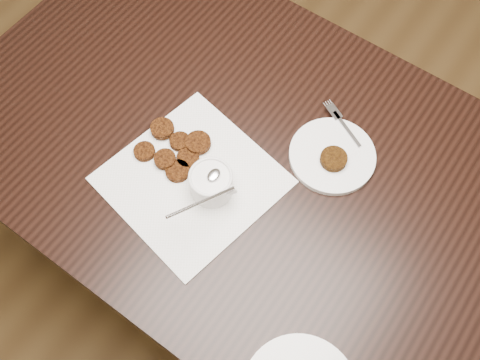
% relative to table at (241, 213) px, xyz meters
% --- Properties ---
extents(floor, '(4.00, 4.00, 0.00)m').
position_rel_table_xyz_m(floor, '(0.06, -0.09, -0.38)').
color(floor, brown).
rests_on(floor, ground).
extents(table, '(1.39, 0.89, 0.75)m').
position_rel_table_xyz_m(table, '(0.00, 0.00, 0.00)').
color(table, black).
rests_on(table, floor).
extents(napkin, '(0.39, 0.39, 0.00)m').
position_rel_table_xyz_m(napkin, '(-0.04, -0.13, 0.38)').
color(napkin, white).
rests_on(napkin, table).
extents(sauce_ramekin, '(0.16, 0.16, 0.13)m').
position_rel_table_xyz_m(sauce_ramekin, '(0.01, -0.12, 0.44)').
color(sauce_ramekin, silver).
rests_on(sauce_ramekin, napkin).
extents(patty_cluster, '(0.21, 0.21, 0.02)m').
position_rel_table_xyz_m(patty_cluster, '(-0.12, -0.10, 0.39)').
color(patty_cluster, '#5F2E0C').
rests_on(patty_cluster, napkin).
extents(plate_with_patty, '(0.26, 0.26, 0.03)m').
position_rel_table_xyz_m(plate_with_patty, '(0.18, 0.10, 0.39)').
color(plate_with_patty, white).
rests_on(plate_with_patty, table).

